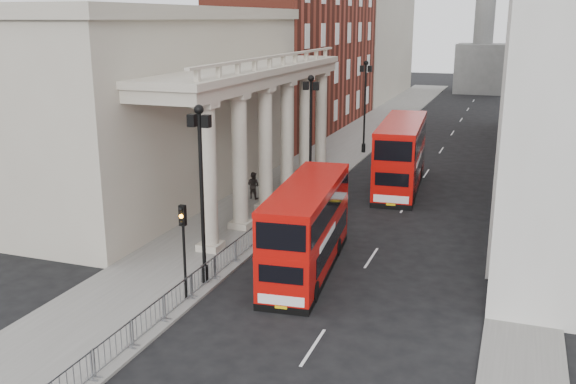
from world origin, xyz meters
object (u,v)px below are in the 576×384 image
(pedestrian_b, at_px, (253,185))
(pedestrian_c, at_px, (285,183))
(traffic_light, at_px, (183,235))
(lamp_post_south, at_px, (201,183))
(lamp_post_mid, at_px, (311,128))
(bus_far, at_px, (401,153))
(pedestrian_a, at_px, (238,209))
(lamp_post_north, at_px, (365,100))
(bus_near, at_px, (307,226))

(pedestrian_b, height_order, pedestrian_c, pedestrian_b)
(traffic_light, relative_size, pedestrian_b, 2.32)
(lamp_post_south, distance_m, lamp_post_mid, 16.00)
(lamp_post_south, height_order, pedestrian_c, lamp_post_south)
(bus_far, xyz_separation_m, pedestrian_b, (-8.85, -6.63, -1.54))
(pedestrian_a, bearing_deg, pedestrian_b, 107.90)
(lamp_post_south, relative_size, lamp_post_mid, 1.00)
(lamp_post_north, bearing_deg, lamp_post_south, -90.00)
(bus_near, height_order, bus_far, bus_far)
(lamp_post_north, distance_m, pedestrian_b, 18.65)
(traffic_light, distance_m, pedestrian_c, 18.17)
(lamp_post_north, height_order, bus_near, lamp_post_north)
(traffic_light, xyz_separation_m, pedestrian_a, (-2.40, 11.00, -2.21))
(pedestrian_a, xyz_separation_m, pedestrian_c, (0.46, 6.93, -0.01))
(lamp_post_north, bearing_deg, traffic_light, -89.83)
(pedestrian_b, bearing_deg, lamp_post_north, -87.62)
(lamp_post_north, distance_m, bus_far, 12.73)
(pedestrian_a, height_order, pedestrian_b, pedestrian_b)
(lamp_post_south, relative_size, pedestrian_a, 5.39)
(traffic_light, distance_m, bus_far, 23.34)
(bus_near, relative_size, pedestrian_a, 6.69)
(bus_near, bearing_deg, pedestrian_c, 108.86)
(traffic_light, relative_size, bus_near, 0.42)
(lamp_post_south, xyz_separation_m, bus_far, (5.39, 20.71, -2.32))
(traffic_light, xyz_separation_m, bus_near, (3.86, 5.28, -0.82))
(pedestrian_a, bearing_deg, lamp_post_south, -70.55)
(lamp_post_south, distance_m, pedestrian_a, 10.11)
(bus_near, height_order, pedestrian_b, bus_near)
(pedestrian_b, bearing_deg, lamp_post_south, 117.08)
(lamp_post_north, relative_size, bus_near, 0.81)
(lamp_post_south, distance_m, bus_near, 5.76)
(traffic_light, distance_m, pedestrian_a, 11.48)
(lamp_post_south, xyz_separation_m, pedestrian_b, (-3.45, 14.08, -3.86))
(lamp_post_south, height_order, pedestrian_a, lamp_post_south)
(bus_near, bearing_deg, lamp_post_north, 92.10)
(lamp_post_south, xyz_separation_m, bus_near, (3.96, 3.26, -2.62))
(lamp_post_mid, bearing_deg, bus_far, 41.10)
(traffic_light, height_order, pedestrian_b, traffic_light)
(bus_near, distance_m, pedestrian_b, 13.17)
(lamp_post_north, xyz_separation_m, bus_far, (5.39, -11.29, -2.32))
(lamp_post_south, relative_size, bus_far, 0.71)
(lamp_post_north, distance_m, bus_near, 29.13)
(lamp_post_mid, distance_m, pedestrian_b, 5.53)
(bus_near, distance_m, pedestrian_c, 13.99)
(lamp_post_north, bearing_deg, bus_near, -82.16)
(lamp_post_north, bearing_deg, pedestrian_c, -96.51)
(traffic_light, height_order, bus_near, traffic_light)
(lamp_post_mid, relative_size, pedestrian_b, 4.48)
(pedestrian_b, bearing_deg, pedestrian_c, -118.16)
(pedestrian_a, bearing_deg, lamp_post_north, 89.40)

